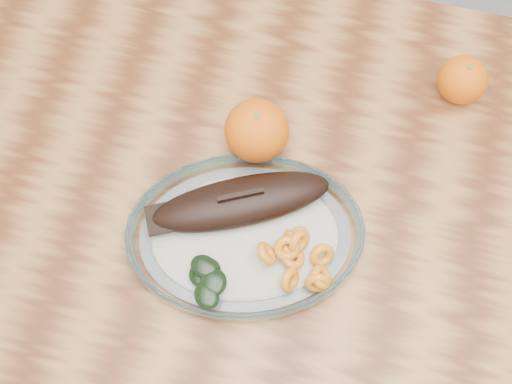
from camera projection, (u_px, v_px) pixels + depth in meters
The scene contains 5 objects.
ground at pixel (290, 324), 1.55m from camera, with size 3.00×3.00×0.00m, color slate.
dining_table at pixel (311, 249), 0.94m from camera, with size 1.20×0.80×0.75m.
plated_meal at pixel (245, 233), 0.83m from camera, with size 0.68×0.68×0.08m.
orange_left at pixel (257, 131), 0.86m from camera, with size 0.09×0.09×0.09m, color #F24604.
orange_right at pixel (463, 80), 0.89m from camera, with size 0.07×0.07×0.07m, color #F24604.
Camera 1 is at (-0.02, -0.28, 1.56)m, focal length 45.00 mm.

